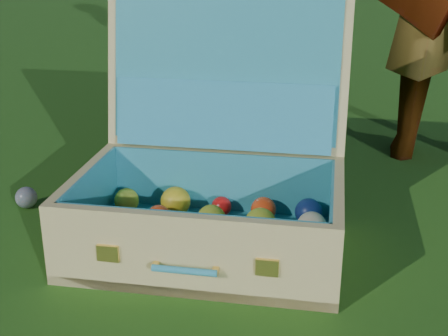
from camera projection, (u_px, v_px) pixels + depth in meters
ground at (277, 242)px, 1.53m from camera, size 60.00×60.00×0.00m
stray_ball at (26, 198)px, 1.71m from camera, size 0.06×0.06×0.06m
suitcase at (215, 175)px, 1.50m from camera, size 0.75×0.70×0.59m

